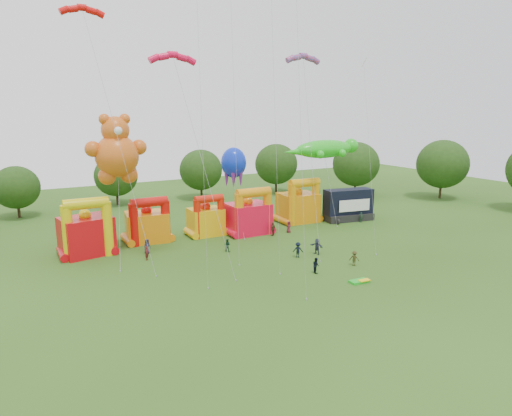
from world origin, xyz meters
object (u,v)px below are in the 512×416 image
stage_trailer (348,205)px  octopus_kite (236,185)px  spectator_0 (147,246)px  teddy_bear_kite (118,180)px  spectator_4 (273,229)px  bouncy_castle_0 (87,233)px  gecko_kite (325,153)px  bouncy_castle_2 (206,219)px

stage_trailer → octopus_kite: octopus_kite is taller
octopus_kite → spectator_0: size_ratio=6.54×
teddy_bear_kite → spectator_4: size_ratio=8.75×
bouncy_castle_0 → gecko_kite: 35.85m
teddy_bear_kite → bouncy_castle_0: bearing=146.1°
bouncy_castle_2 → gecko_kite: 20.86m
bouncy_castle_0 → gecko_kite: size_ratio=0.53×
spectator_0 → spectator_4: 17.53m
bouncy_castle_0 → bouncy_castle_2: bouncy_castle_0 is taller
spectator_0 → spectator_4: (17.52, -0.42, 0.04)m
teddy_bear_kite → spectator_0: 8.70m
spectator_4 → octopus_kite: bearing=-82.8°
bouncy_castle_2 → bouncy_castle_0: bearing=-175.7°
stage_trailer → teddy_bear_kite: (-35.39, -0.99, 6.71)m
bouncy_castle_0 → gecko_kite: (34.93, -0.29, 8.04)m
stage_trailer → gecko_kite: size_ratio=0.60×
gecko_kite → octopus_kite: 15.13m
bouncy_castle_2 → stage_trailer: bouncy_castle_2 is taller
bouncy_castle_2 → gecko_kite: (18.99, -1.50, 8.51)m
teddy_bear_kite → octopus_kite: bearing=10.8°
bouncy_castle_0 → spectator_0: bearing=-25.7°
octopus_kite → gecko_kite: bearing=-4.5°
gecko_kite → octopus_kite: (-14.55, 1.14, -4.00)m
gecko_kite → stage_trailer: bearing=-15.3°
bouncy_castle_0 → spectator_4: bearing=-8.3°
bouncy_castle_0 → spectator_4: bouncy_castle_0 is taller
teddy_bear_kite → spectator_0: (2.83, -0.69, -8.19)m
teddy_bear_kite → bouncy_castle_2: bearing=16.1°
stage_trailer → teddy_bear_kite: teddy_bear_kite is taller
stage_trailer → bouncy_castle_0: bearing=178.0°
teddy_bear_kite → spectator_0: bearing=-13.8°
octopus_kite → spectator_0: (-14.02, -3.91, -5.83)m
gecko_kite → spectator_4: gecko_kite is taller
gecko_kite → spectator_4: bearing=-163.9°
stage_trailer → spectator_4: bearing=-172.1°
bouncy_castle_2 → spectator_0: size_ratio=3.19×
teddy_bear_kite → spectator_4: 21.95m
bouncy_castle_2 → gecko_kite: size_ratio=0.44×
bouncy_castle_0 → teddy_bear_kite: (3.54, -2.38, 6.39)m
gecko_kite → spectator_0: 30.34m
gecko_kite → bouncy_castle_0: bearing=179.5°
teddy_bear_kite → spectator_4: bearing=-3.1°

